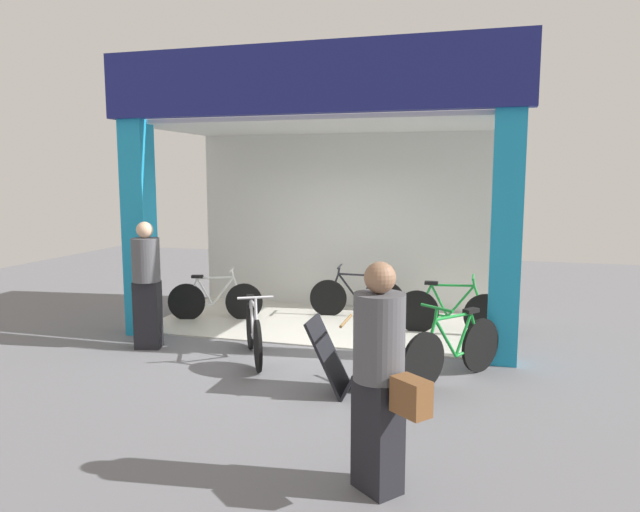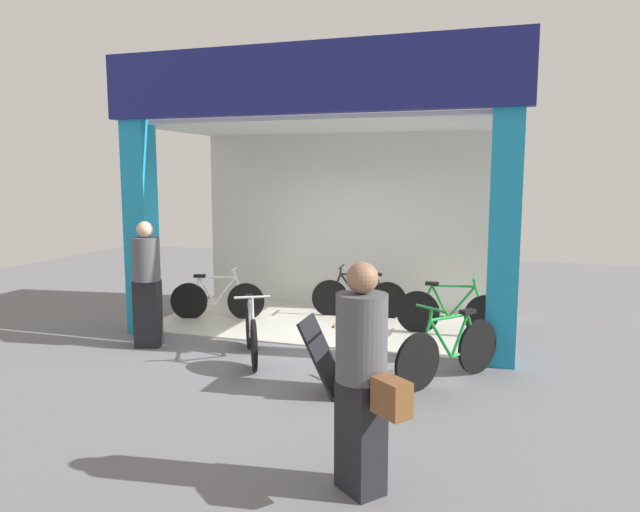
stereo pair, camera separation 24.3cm
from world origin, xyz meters
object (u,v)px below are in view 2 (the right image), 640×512
Objects in this scene: pedestrian_0 at (363,375)px; pedestrian_1 at (147,282)px; sandwich_board_sign at (339,357)px; bicycle_parked_0 at (251,332)px; bicycle_inside_0 at (359,297)px; bicycle_inside_1 at (217,299)px; bicycle_inside_2 at (451,312)px; bicycle_parked_1 at (449,351)px.

pedestrian_1 is (-3.61, 2.76, 0.00)m from pedestrian_0.
sandwich_board_sign is 0.48× the size of pedestrian_1.
bicycle_inside_0 is at bearing 72.91° from bicycle_parked_0.
bicycle_inside_1 is 1.04× the size of bicycle_parked_0.
bicycle_inside_2 is 2.95m from bicycle_parked_0.
bicycle_inside_2 reaches higher than bicycle_inside_1.
pedestrian_0 is at bearing -76.01° from bicycle_inside_0.
bicycle_inside_2 is at bearing 38.79° from bicycle_parked_0.
bicycle_parked_1 reaches higher than bicycle_inside_0.
bicycle_parked_1 is 0.79× the size of pedestrian_1.
bicycle_inside_0 is 1.15× the size of bicycle_parked_1.
bicycle_parked_1 is at bearing -2.83° from pedestrian_1.
sandwich_board_sign is at bearing -31.02° from bicycle_parked_0.
sandwich_board_sign is (-0.92, -2.68, 0.05)m from bicycle_inside_2.
bicycle_parked_1 is at bearing -2.57° from bicycle_parked_0.
bicycle_parked_1 is at bearing -85.62° from bicycle_inside_2.
sandwich_board_sign is at bearing -79.73° from bicycle_inside_0.
sandwich_board_sign is (0.61, -3.35, 0.06)m from bicycle_inside_0.
bicycle_inside_1 is at bearing 127.96° from pedestrian_0.
pedestrian_1 is at bearing -96.33° from bicycle_inside_1.
bicycle_parked_1 is 1.65× the size of sandwich_board_sign.
sandwich_board_sign is at bearing -42.96° from bicycle_inside_1.
bicycle_inside_1 is 1.10× the size of bicycle_parked_1.
bicycle_inside_0 is 3.41m from pedestrian_1.
bicycle_inside_1 is at bearing -178.05° from bicycle_inside_2.
bicycle_parked_0 is 1.61m from sandwich_board_sign.
bicycle_parked_0 reaches higher than bicycle_inside_1.
bicycle_inside_1 is at bearing 128.30° from bicycle_parked_0.
bicycle_parked_1 reaches higher than bicycle_inside_1.
sandwich_board_sign is (2.74, -2.56, 0.07)m from bicycle_inside_1.
bicycle_inside_0 is 5.38m from pedestrian_0.
pedestrian_0 is (0.69, -1.84, 0.48)m from sandwich_board_sign.
pedestrian_0 is at bearing -69.55° from sandwich_board_sign.
bicycle_parked_1 is at bearing -57.49° from bicycle_inside_0.
bicycle_inside_2 is (3.66, 0.13, 0.02)m from bicycle_inside_1.
bicycle_parked_1 is (0.15, -1.96, 0.01)m from bicycle_inside_2.
bicycle_parked_1 is 4.04m from pedestrian_1.
bicycle_parked_0 is 0.83× the size of pedestrian_1.
sandwich_board_sign is at bearing 110.45° from pedestrian_0.
bicycle_inside_0 is 2.64m from bicycle_parked_0.
bicycle_parked_0 is at bearing 127.74° from pedestrian_0.
bicycle_inside_2 is at bearing 1.95° from bicycle_inside_1.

